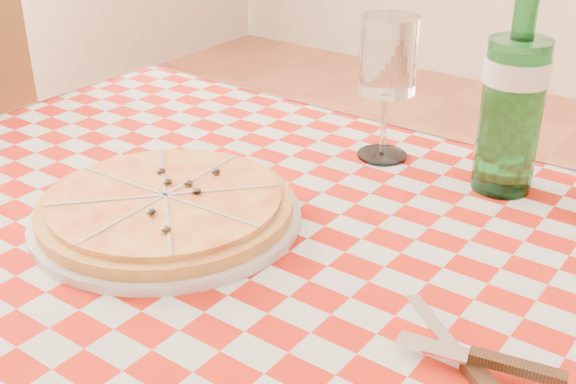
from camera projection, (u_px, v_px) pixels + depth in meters
name	position (u px, v px, depth m)	size (l,w,h in m)	color
dining_table	(271.00, 336.00, 0.84)	(1.20, 0.80, 0.75)	brown
tablecloth	(270.00, 268.00, 0.80)	(1.30, 0.90, 0.01)	#971409
pizza_plate	(166.00, 205.00, 0.88)	(0.33, 0.33, 0.04)	#BD863F
water_bottle	(515.00, 82.00, 0.90)	(0.08, 0.08, 0.29)	#196525
wine_glass	(386.00, 89.00, 1.01)	(0.08, 0.08, 0.21)	silver
cutlery	(469.00, 358.00, 0.64)	(0.21, 0.17, 0.02)	silver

